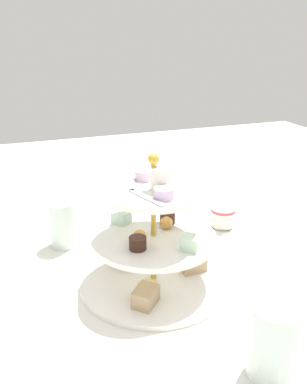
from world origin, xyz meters
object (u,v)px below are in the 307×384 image
(water_glass_tall_right, at_px, (274,341))
(teacup_with_saucer, at_px, (223,218))
(tiered_serving_stand, at_px, (154,247))
(water_glass_short_left, at_px, (162,207))
(water_glass_mid_back, at_px, (63,224))

(water_glass_tall_right, bearing_deg, teacup_with_saucer, 158.96)
(tiered_serving_stand, xyz_separation_m, teacup_with_saucer, (-0.16, 0.24, -0.05))
(teacup_with_saucer, bearing_deg, water_glass_tall_right, -21.04)
(water_glass_tall_right, relative_size, water_glass_short_left, 1.43)
(water_glass_tall_right, distance_m, teacup_with_saucer, 0.46)
(tiered_serving_stand, xyz_separation_m, water_glass_mid_back, (-0.21, -0.13, -0.03))
(tiered_serving_stand, height_order, water_glass_mid_back, tiered_serving_stand)
(tiered_serving_stand, distance_m, water_glass_short_left, 0.28)
(water_glass_tall_right, height_order, water_glass_short_left, water_glass_tall_right)
(tiered_serving_stand, bearing_deg, water_glass_tall_right, 15.58)
(tiered_serving_stand, xyz_separation_m, water_glass_tall_right, (0.27, 0.07, -0.02))
(teacup_with_saucer, bearing_deg, tiered_serving_stand, -55.51)
(water_glass_mid_back, bearing_deg, teacup_with_saucer, 83.09)
(teacup_with_saucer, bearing_deg, water_glass_mid_back, -96.91)
(water_glass_tall_right, xyz_separation_m, water_glass_short_left, (-0.52, 0.04, -0.02))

